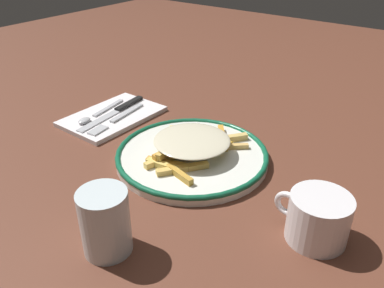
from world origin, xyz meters
TOP-DOWN VIEW (x-y plane):
  - ground_plane at (0.00, 0.00)m, footprint 2.60×2.60m
  - plate at (0.00, 0.00)m, footprint 0.29×0.29m
  - fries_heap at (0.00, 0.00)m, footprint 0.18×0.22m
  - napkin at (0.26, -0.04)m, footprint 0.15×0.22m
  - fork at (0.23, -0.02)m, footprint 0.04×0.18m
  - knife at (0.26, -0.06)m, footprint 0.04×0.21m
  - spoon at (0.28, -0.00)m, footprint 0.04×0.15m
  - water_glass at (-0.05, 0.26)m, footprint 0.07×0.07m
  - coffee_mug at (-0.27, 0.06)m, footprint 0.11×0.09m

SIDE VIEW (x-z plane):
  - ground_plane at x=0.00m, z-range 0.00..0.00m
  - napkin at x=0.26m, z-range 0.00..0.01m
  - plate at x=0.00m, z-range 0.00..0.02m
  - fork at x=0.23m, z-range 0.01..0.01m
  - knife at x=0.26m, z-range 0.01..0.02m
  - spoon at x=0.28m, z-range 0.01..0.02m
  - fries_heap at x=0.00m, z-range 0.02..0.05m
  - coffee_mug at x=-0.27m, z-range 0.00..0.07m
  - water_glass at x=-0.05m, z-range 0.00..0.10m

